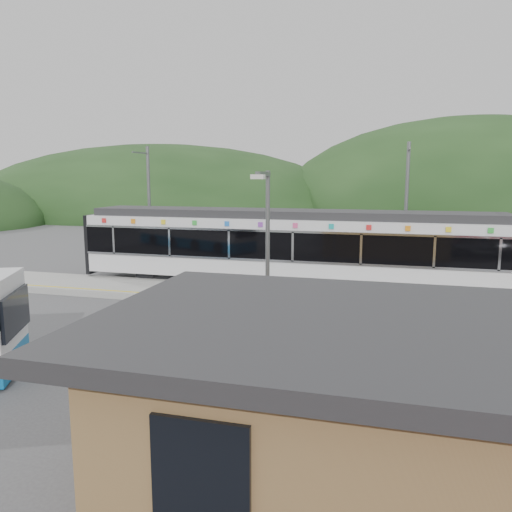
# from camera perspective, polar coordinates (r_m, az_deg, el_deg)

# --- Properties ---
(ground) EXTENTS (120.00, 120.00, 0.00)m
(ground) POSITION_cam_1_polar(r_m,az_deg,el_deg) (19.12, -4.76, -7.15)
(ground) COLOR #4C4C4F
(ground) RESTS_ON ground
(hills) EXTENTS (146.00, 149.00, 26.00)m
(hills) POSITION_cam_1_polar(r_m,az_deg,el_deg) (23.15, 14.52, -4.53)
(hills) COLOR #1E3D19
(hills) RESTS_ON ground
(platform) EXTENTS (26.00, 3.20, 0.30)m
(platform) POSITION_cam_1_polar(r_m,az_deg,el_deg) (22.11, -1.84, -4.48)
(platform) COLOR #9E9E99
(platform) RESTS_ON ground
(yellow_line) EXTENTS (26.00, 0.10, 0.01)m
(yellow_line) POSITION_cam_1_polar(r_m,az_deg,el_deg) (20.87, -2.89, -4.88)
(yellow_line) COLOR yellow
(yellow_line) RESTS_ON platform
(train) EXTENTS (20.44, 3.01, 3.74)m
(train) POSITION_cam_1_polar(r_m,az_deg,el_deg) (23.93, 3.77, 1.22)
(train) COLOR black
(train) RESTS_ON ground
(catenary_mast_west) EXTENTS (0.18, 1.80, 7.00)m
(catenary_mast_west) POSITION_cam_1_polar(r_m,az_deg,el_deg) (29.08, -12.13, 5.57)
(catenary_mast_west) COLOR slate
(catenary_mast_west) RESTS_ON ground
(catenary_mast_east) EXTENTS (0.18, 1.80, 7.00)m
(catenary_mast_east) POSITION_cam_1_polar(r_m,az_deg,el_deg) (25.86, 16.76, 4.97)
(catenary_mast_east) COLOR slate
(catenary_mast_east) RESTS_ON ground
(station_shelter) EXTENTS (9.20, 6.20, 3.00)m
(station_shelter) POSITION_cam_1_polar(r_m,az_deg,el_deg) (9.07, 12.22, -15.83)
(station_shelter) COLOR olive
(station_shelter) RESTS_ON ground
(pallet_stack) EXTENTS (1.47, 1.36, 0.60)m
(pallet_stack) POSITION_cam_1_polar(r_m,az_deg,el_deg) (10.81, 24.74, -19.62)
(pallet_stack) COLOR #937047
(pallet_stack) RESTS_ON ground
(lamp_post) EXTENTS (0.36, 0.99, 5.50)m
(lamp_post) POSITION_cam_1_polar(r_m,az_deg,el_deg) (13.73, 1.22, 0.52)
(lamp_post) COLOR slate
(lamp_post) RESTS_ON ground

